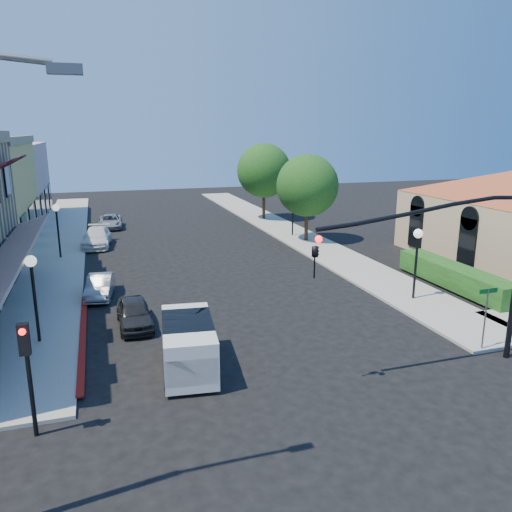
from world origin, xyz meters
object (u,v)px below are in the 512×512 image
object	(u,v)px
street_tree_a	(307,186)
lamppost_right_near	(417,246)
lamppost_left_near	(32,277)
parked_car_a	(134,313)
secondary_signal	(27,359)
street_tree_b	(264,171)
lamppost_left_far	(57,217)
parked_car_b	(100,286)
lamppost_right_far	(293,202)
parked_car_d	(110,221)
street_name_sign	(486,309)
signal_mast_arm	(470,254)
white_van	(188,343)
parked_car_c	(97,237)

from	to	relation	value
street_tree_a	lamppost_right_near	world-z (taller)	street_tree_a
lamppost_left_near	parked_car_a	world-z (taller)	lamppost_left_near
secondary_signal	lamppost_left_near	distance (m)	6.63
street_tree_a	street_tree_b	xyz separation A→B (m)	(0.00, 10.00, 0.35)
secondary_signal	parked_car_a	distance (m)	8.19
secondary_signal	lamppost_left_far	distance (m)	20.60
parked_car_a	parked_car_b	bearing A→B (deg)	105.81
secondary_signal	lamppost_right_far	distance (m)	27.98
secondary_signal	parked_car_d	bearing A→B (deg)	84.45
parked_car_b	parked_car_d	size ratio (longest dim) A/B	0.83
parked_car_b	parked_car_d	distance (m)	18.83
secondary_signal	street_tree_b	bearing A→B (deg)	61.23
street_tree_b	parked_car_b	xyz separation A→B (m)	(-14.94, -18.79, -3.99)
street_name_sign	parked_car_d	world-z (taller)	street_name_sign
signal_mast_arm	lamppost_right_near	size ratio (longest dim) A/B	2.24
signal_mast_arm	lamppost_right_near	bearing A→B (deg)	67.88
parked_car_b	white_van	bearing A→B (deg)	-65.23
street_tree_b	lamppost_left_near	world-z (taller)	street_tree_b
street_name_sign	white_van	distance (m)	10.99
secondary_signal	parked_car_c	world-z (taller)	secondary_signal
street_tree_b	lamppost_right_near	world-z (taller)	street_tree_b
street_tree_b	signal_mast_arm	xyz separation A→B (m)	(-2.94, -30.50, -0.46)
street_tree_a	signal_mast_arm	distance (m)	20.71
parked_car_b	parked_car_c	bearing A→B (deg)	97.90
lamppost_left_far	lamppost_right_far	bearing A→B (deg)	6.71
parked_car_c	street_tree_a	bearing A→B (deg)	-5.41
lamppost_left_near	white_van	distance (m)	6.74
secondary_signal	lamppost_left_near	xyz separation A→B (m)	(-0.50, 6.59, 0.42)
street_tree_b	lamppost_right_far	distance (m)	8.21
lamppost_left_far	lamppost_right_far	distance (m)	17.12
lamppost_right_near	parked_car_a	size ratio (longest dim) A/B	1.04
street_tree_b	parked_car_d	world-z (taller)	street_tree_b
white_van	street_tree_a	bearing A→B (deg)	55.99
street_tree_a	secondary_signal	xyz separation A→B (m)	(-16.80, -20.59, -1.88)
street_name_sign	parked_car_a	world-z (taller)	street_name_sign
secondary_signal	lamppost_right_far	size ratio (longest dim) A/B	0.93
street_name_sign	parked_car_b	xyz separation A→B (m)	(-13.64, 11.01, -1.14)
parked_car_d	lamppost_left_far	bearing A→B (deg)	-106.12
street_name_sign	lamppost_left_near	world-z (taller)	lamppost_left_near
lamppost_left_far	parked_car_b	xyz separation A→B (m)	(2.36, -8.79, -2.18)
lamppost_left_far	parked_car_d	size ratio (longest dim) A/B	0.88
secondary_signal	lamppost_right_near	xyz separation A→B (m)	(16.50, 6.59, 0.42)
lamppost_right_far	parked_car_b	size ratio (longest dim) A/B	1.06
street_name_sign	parked_car_a	distance (m)	13.98
parked_car_b	parked_car_c	size ratio (longest dim) A/B	0.74
parked_car_a	street_tree_b	bearing A→B (deg)	58.76
street_name_sign	secondary_signal	bearing A→B (deg)	-177.07
signal_mast_arm	lamppost_right_far	distance (m)	22.70
street_tree_b	signal_mast_arm	world-z (taller)	street_tree_b
street_name_sign	lamppost_right_far	xyz separation A→B (m)	(1.00, 21.80, 1.04)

